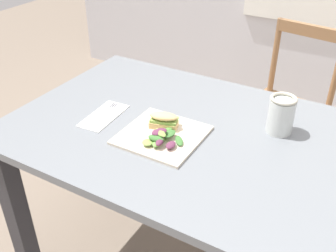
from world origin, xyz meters
The scene contains 8 objects.
dining_table centered at (-0.12, 0.20, 0.62)m, with size 1.29×0.86×0.74m.
chair_wooden_far centered at (0.03, 1.06, 0.45)m, with size 0.46×0.46×0.87m.
plate_lunch centered at (-0.18, 0.12, 0.74)m, with size 0.27×0.27×0.01m, color beige.
sandwich_half_front centered at (-0.20, 0.16, 0.78)m, with size 0.11×0.08×0.06m.
salad_mixed_greens centered at (-0.16, 0.07, 0.77)m, with size 0.14×0.14×0.04m.
napkin_folded centered at (-0.44, 0.12, 0.74)m, with size 0.10×0.21×0.00m, color white.
fork_on_napkin centered at (-0.44, 0.14, 0.75)m, with size 0.05×0.19×0.00m.
mason_jar_iced_tea centered at (0.15, 0.35, 0.80)m, with size 0.09×0.09×0.13m.
Camera 1 is at (0.40, -0.85, 1.49)m, focal length 42.04 mm.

